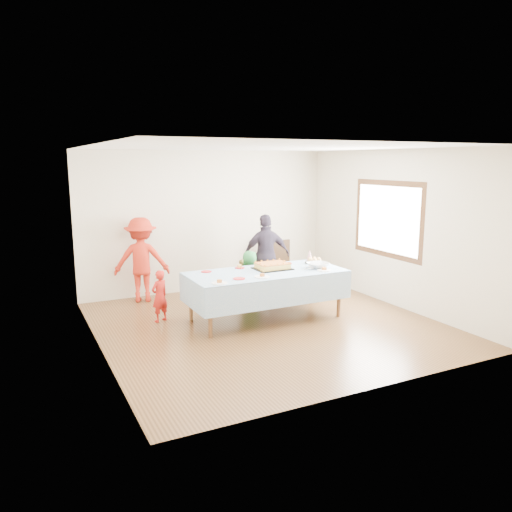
{
  "coord_description": "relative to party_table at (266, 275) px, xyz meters",
  "views": [
    {
      "loc": [
        -3.46,
        -6.56,
        2.5
      ],
      "look_at": [
        -0.05,
        0.3,
        1.04
      ],
      "focal_mm": 35.0,
      "sensor_mm": 36.0,
      "label": 1
    }
  ],
  "objects": [
    {
      "name": "plate_red_far_c",
      "position": [
        0.13,
        0.44,
        0.06
      ],
      "size": [
        0.16,
        0.16,
        0.01
      ],
      "primitive_type": "cylinder",
      "color": "red",
      "rests_on": "party_table"
    },
    {
      "name": "rolls_tray",
      "position": [
        1.04,
        0.21,
        0.1
      ],
      "size": [
        0.33,
        0.33,
        0.1
      ],
      "color": "black",
      "rests_on": "party_table"
    },
    {
      "name": "plate_white_left",
      "position": [
        -0.96,
        -0.4,
        0.06
      ],
      "size": [
        0.22,
        0.22,
        0.01
      ],
      "primitive_type": "cylinder",
      "color": "white",
      "rests_on": "party_table"
    },
    {
      "name": "plate_red_far_a",
      "position": [
        -0.86,
        0.38,
        0.06
      ],
      "size": [
        0.17,
        0.17,
        0.01
      ],
      "primitive_type": "cylinder",
      "color": "red",
      "rests_on": "party_table"
    },
    {
      "name": "adult_right",
      "position": [
        0.67,
        1.27,
        0.04
      ],
      "size": [
        0.95,
        0.53,
        1.54
      ],
      "primitive_type": "imported",
      "rotation": [
        0.0,
        0.0,
        2.96
      ],
      "color": "#312939",
      "rests_on": "ground"
    },
    {
      "name": "fork_pile",
      "position": [
        0.71,
        -0.18,
        0.09
      ],
      "size": [
        0.24,
        0.18,
        0.07
      ],
      "primitive_type": null,
      "color": "white",
      "rests_on": "party_table"
    },
    {
      "name": "toddler_right",
      "position": [
        0.14,
        1.21,
        -0.35
      ],
      "size": [
        0.43,
        0.37,
        0.75
      ],
      "primitive_type": "imported",
      "rotation": [
        0.0,
        0.0,
        3.41
      ],
      "color": "tan",
      "rests_on": "ground"
    },
    {
      "name": "plate_red_far_b",
      "position": [
        -0.27,
        0.41,
        0.06
      ],
      "size": [
        0.16,
        0.16,
        0.01
      ],
      "primitive_type": "cylinder",
      "color": "red",
      "rests_on": "party_table"
    },
    {
      "name": "party_hat",
      "position": [
        1.11,
        0.46,
        0.15
      ],
      "size": [
        0.11,
        0.11,
        0.19
      ],
      "primitive_type": "cone",
      "color": "silver",
      "rests_on": "party_table"
    },
    {
      "name": "ground",
      "position": [
        -0.11,
        -0.27,
        -0.72
      ],
      "size": [
        5.0,
        5.0,
        0.0
      ],
      "primitive_type": "plane",
      "color": "#462B14",
      "rests_on": "ground"
    },
    {
      "name": "toddler_left",
      "position": [
        -1.56,
        0.63,
        -0.31
      ],
      "size": [
        0.36,
        0.31,
        0.83
      ],
      "primitive_type": "imported",
      "rotation": [
        0.0,
        0.0,
        3.57
      ],
      "color": "red",
      "rests_on": "ground"
    },
    {
      "name": "adult_left",
      "position": [
        -1.51,
        1.93,
        0.04
      ],
      "size": [
        1.11,
        0.84,
        1.52
      ],
      "primitive_type": "imported",
      "rotation": [
        0.0,
        0.0,
        2.83
      ],
      "color": "red",
      "rests_on": "ground"
    },
    {
      "name": "punch_bowl",
      "position": [
        0.89,
        -0.14,
        0.1
      ],
      "size": [
        0.35,
        0.35,
        0.09
      ],
      "primitive_type": "imported",
      "color": "silver",
      "rests_on": "party_table"
    },
    {
      "name": "toddler_mid",
      "position": [
        0.15,
        0.9,
        -0.25
      ],
      "size": [
        0.47,
        0.31,
        0.95
      ],
      "primitive_type": "imported",
      "rotation": [
        0.0,
        0.0,
        3.13
      ],
      "color": "#297C3A",
      "rests_on": "ground"
    },
    {
      "name": "dining_chair",
      "position": [
        1.24,
        1.62,
        -0.19
      ],
      "size": [
        0.43,
        0.43,
        0.95
      ],
      "rotation": [
        0.0,
        0.0,
        0.05
      ],
      "color": "black",
      "rests_on": "ground"
    },
    {
      "name": "plate_white_right",
      "position": [
        0.86,
        -0.36,
        0.06
      ],
      "size": [
        0.22,
        0.22,
        0.01
      ],
      "primitive_type": "cylinder",
      "color": "white",
      "rests_on": "party_table"
    },
    {
      "name": "plate_red_near",
      "position": [
        -0.6,
        -0.28,
        0.06
      ],
      "size": [
        0.18,
        0.18,
        0.01
      ],
      "primitive_type": "cylinder",
      "color": "red",
      "rests_on": "party_table"
    },
    {
      "name": "plate_red_far_d",
      "position": [
        0.6,
        0.38,
        0.06
      ],
      "size": [
        0.17,
        0.17,
        0.01
      ],
      "primitive_type": "cylinder",
      "color": "red",
      "rests_on": "party_table"
    },
    {
      "name": "plate_white_mid",
      "position": [
        -0.24,
        -0.33,
        0.06
      ],
      "size": [
        0.24,
        0.24,
        0.01
      ],
      "primitive_type": "cylinder",
      "color": "white",
      "rests_on": "party_table"
    },
    {
      "name": "room_walls",
      "position": [
        -0.06,
        -0.27,
        1.05
      ],
      "size": [
        5.04,
        5.04,
        2.72
      ],
      "color": "beige",
      "rests_on": "ground"
    },
    {
      "name": "birthday_cake",
      "position": [
        0.17,
        0.11,
        0.1
      ],
      "size": [
        0.58,
        0.44,
        0.1
      ],
      "color": "black",
      "rests_on": "party_table"
    },
    {
      "name": "party_table",
      "position": [
        0.0,
        0.0,
        0.0
      ],
      "size": [
        2.5,
        1.1,
        0.78
      ],
      "color": "brown",
      "rests_on": "ground"
    }
  ]
}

